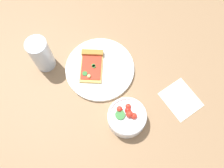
% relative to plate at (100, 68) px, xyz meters
% --- Properties ---
extents(ground_plane, '(2.40, 2.40, 0.00)m').
position_rel_plate_xyz_m(ground_plane, '(0.02, 0.00, -0.01)').
color(ground_plane, '#93704C').
rests_on(ground_plane, ground).
extents(plate, '(0.25, 0.25, 0.01)m').
position_rel_plate_xyz_m(plate, '(0.00, 0.00, 0.00)').
color(plate, white).
rests_on(plate, ground_plane).
extents(pizza_slice_main, '(0.13, 0.15, 0.02)m').
position_rel_plate_xyz_m(pizza_slice_main, '(0.02, -0.02, 0.01)').
color(pizza_slice_main, '#E5B256').
rests_on(pizza_slice_main, plate).
extents(salad_bowl, '(0.13, 0.13, 0.07)m').
position_rel_plate_xyz_m(salad_bowl, '(0.01, 0.21, 0.03)').
color(salad_bowl, white).
rests_on(salad_bowl, ground_plane).
extents(soda_glass, '(0.07, 0.07, 0.14)m').
position_rel_plate_xyz_m(soda_glass, '(0.16, -0.11, 0.06)').
color(soda_glass, silver).
rests_on(soda_glass, ground_plane).
extents(paper_napkin, '(0.12, 0.14, 0.00)m').
position_rel_plate_xyz_m(paper_napkin, '(-0.20, 0.24, -0.01)').
color(paper_napkin, silver).
rests_on(paper_napkin, ground_plane).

